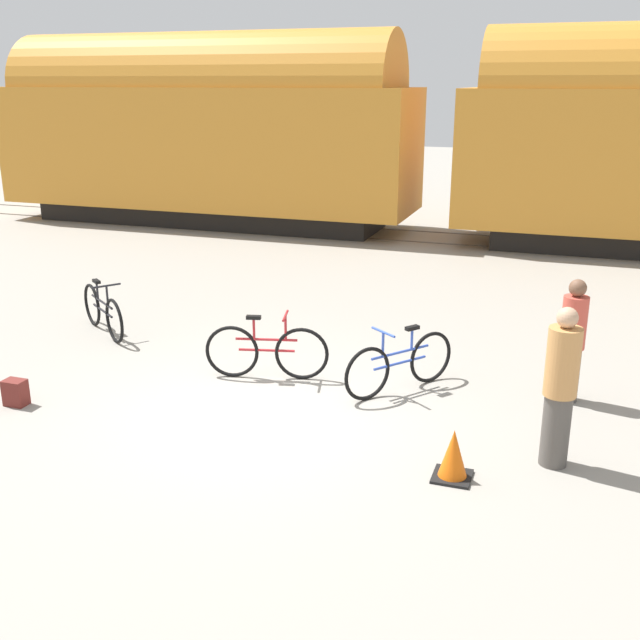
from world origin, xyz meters
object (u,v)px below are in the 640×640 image
object	(u,v)px
person_in_red	(572,341)
backpack	(16,393)
bicycle_blue	(400,364)
bicycle_maroon	(267,351)
freight_train	(438,131)
traffic_cone	(453,456)
person_in_tan	(560,388)
bicycle_black	(103,311)

from	to	relation	value
person_in_red	backpack	world-z (taller)	person_in_red
bicycle_blue	backpack	distance (m)	4.99
bicycle_maroon	freight_train	bearing A→B (deg)	88.17
person_in_red	bicycle_maroon	bearing A→B (deg)	43.66
person_in_red	traffic_cone	world-z (taller)	person_in_red
traffic_cone	bicycle_maroon	bearing A→B (deg)	146.51
traffic_cone	freight_train	bearing A→B (deg)	101.67
bicycle_maroon	person_in_tan	distance (m)	4.12
freight_train	person_in_red	bearing A→B (deg)	-69.92
bicycle_blue	person_in_tan	xyz separation A→B (m)	(2.04, -1.43, 0.51)
bicycle_black	bicycle_blue	xyz separation A→B (m)	(5.13, -0.75, 0.00)
bicycle_black	bicycle_blue	world-z (taller)	bicycle_blue
freight_train	bicycle_maroon	size ratio (longest dim) A/B	14.89
freight_train	bicycle_black	world-z (taller)	freight_train
person_in_tan	backpack	size ratio (longest dim) A/B	5.23
bicycle_black	backpack	xyz separation A→B (m)	(0.60, -2.80, -0.21)
freight_train	person_in_red	xyz separation A→B (m)	(3.64, -9.96, -1.92)
freight_train	traffic_cone	world-z (taller)	freight_train
person_in_red	traffic_cone	size ratio (longest dim) A/B	2.95
freight_train	traffic_cone	distance (m)	12.96
bicycle_blue	bicycle_black	bearing A→B (deg)	171.74
person_in_red	bicycle_blue	bearing A→B (deg)	46.23
bicycle_black	freight_train	bearing A→B (deg)	69.37
person_in_tan	backpack	distance (m)	6.64
bicycle_black	person_in_tan	bearing A→B (deg)	-16.88
bicycle_maroon	person_in_red	distance (m)	4.04
bicycle_blue	backpack	world-z (taller)	bicycle_blue
freight_train	bicycle_blue	size ratio (longest dim) A/B	17.03
bicycle_black	bicycle_maroon	size ratio (longest dim) A/B	0.87
bicycle_black	person_in_red	distance (m)	7.28
bicycle_maroon	person_in_red	xyz separation A→B (m)	(3.98, 0.57, 0.42)
bicycle_blue	traffic_cone	bearing A→B (deg)	-63.10
backpack	traffic_cone	distance (m)	5.60
bicycle_maroon	traffic_cone	world-z (taller)	bicycle_maroon
freight_train	backpack	bearing A→B (deg)	-103.68
bicycle_black	bicycle_maroon	world-z (taller)	bicycle_maroon
person_in_tan	person_in_red	bearing A→B (deg)	-85.53
person_in_tan	freight_train	bearing A→B (deg)	-65.97
bicycle_blue	person_in_red	xyz separation A→B (m)	(2.13, 0.40, 0.44)
bicycle_blue	person_in_tan	world-z (taller)	person_in_tan
bicycle_blue	traffic_cone	size ratio (longest dim) A/B	2.68
freight_train	backpack	size ratio (longest dim) A/B	73.97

